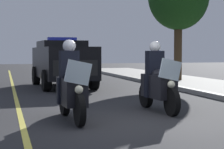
% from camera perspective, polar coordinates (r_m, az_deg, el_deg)
% --- Properties ---
extents(ground_plane, '(80.00, 80.00, 0.00)m').
position_cam_1_polar(ground_plane, '(8.04, 3.34, -7.13)').
color(ground_plane, '#28282B').
extents(lane_stripe_center, '(48.00, 0.12, 0.01)m').
position_cam_1_polar(lane_stripe_center, '(7.63, -12.71, -7.73)').
color(lane_stripe_center, '#E0D14C').
rests_on(lane_stripe_center, ground).
extents(police_motorcycle_lead_left, '(2.14, 0.59, 1.72)m').
position_cam_1_polar(police_motorcycle_lead_left, '(8.37, -5.95, -1.89)').
color(police_motorcycle_lead_left, black).
rests_on(police_motorcycle_lead_left, ground).
extents(police_motorcycle_lead_right, '(2.14, 0.59, 1.72)m').
position_cam_1_polar(police_motorcycle_lead_right, '(9.62, 6.67, -1.21)').
color(police_motorcycle_lead_right, black).
rests_on(police_motorcycle_lead_right, ground).
extents(police_suv, '(4.99, 2.26, 2.05)m').
position_cam_1_polar(police_suv, '(16.34, -7.19, 1.93)').
color(police_suv, black).
rests_on(police_suv, ground).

